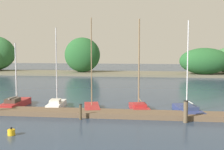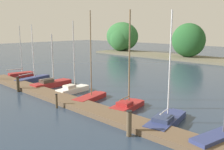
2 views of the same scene
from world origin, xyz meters
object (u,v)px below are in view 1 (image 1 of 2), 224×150
(mooring_piling_3, at_px, (186,112))
(mooring_piling_2, at_px, (81,112))
(sailboat_5, at_px, (139,105))
(sailboat_3, at_px, (57,104))
(channel_buoy_0, at_px, (11,132))
(sailboat_4, at_px, (92,106))
(sailboat_2, at_px, (16,103))
(sailboat_6, at_px, (187,109))

(mooring_piling_3, bearing_deg, mooring_piling_2, -179.76)
(sailboat_5, bearing_deg, sailboat_3, 78.55)
(sailboat_3, height_order, channel_buoy_0, sailboat_3)
(sailboat_3, distance_m, channel_buoy_0, 7.73)
(sailboat_4, xyz_separation_m, mooring_piling_3, (6.82, -3.14, 0.43))
(mooring_piling_2, bearing_deg, sailboat_2, 150.33)
(mooring_piling_2, relative_size, mooring_piling_3, 0.74)
(sailboat_6, relative_size, channel_buoy_0, 14.45)
(sailboat_5, relative_size, channel_buoy_0, 14.88)
(sailboat_6, bearing_deg, sailboat_5, 69.76)
(sailboat_4, xyz_separation_m, channel_buoy_0, (-3.16, -7.23, -0.12))
(sailboat_2, relative_size, mooring_piling_3, 3.61)
(channel_buoy_0, bearing_deg, mooring_piling_2, 53.45)
(sailboat_6, bearing_deg, sailboat_3, 74.91)
(sailboat_4, bearing_deg, mooring_piling_2, 164.18)
(sailboat_4, relative_size, channel_buoy_0, 15.05)
(sailboat_2, xyz_separation_m, sailboat_5, (10.08, 0.01, 0.02))
(mooring_piling_3, height_order, channel_buoy_0, mooring_piling_3)
(sailboat_2, height_order, sailboat_4, sailboat_4)
(sailboat_5, xyz_separation_m, sailboat_6, (3.63, -0.57, -0.07))
(sailboat_3, xyz_separation_m, sailboat_4, (2.99, -0.50, -0.04))
(sailboat_4, bearing_deg, sailboat_3, 67.45)
(sailboat_3, relative_size, sailboat_4, 0.90)
(sailboat_2, bearing_deg, sailboat_6, -93.99)
(sailboat_2, relative_size, sailboat_3, 0.81)
(sailboat_6, height_order, mooring_piling_2, sailboat_6)
(sailboat_6, distance_m, channel_buoy_0, 12.62)
(sailboat_5, height_order, mooring_piling_3, sailboat_5)
(sailboat_6, relative_size, mooring_piling_3, 4.74)
(sailboat_4, height_order, sailboat_5, sailboat_4)
(sailboat_5, distance_m, mooring_piling_3, 4.76)
(mooring_piling_3, bearing_deg, sailboat_6, 80.83)
(sailboat_3, bearing_deg, sailboat_5, -95.96)
(sailboat_3, bearing_deg, mooring_piling_2, -147.46)
(sailboat_4, relative_size, mooring_piling_2, 6.67)
(sailboat_3, relative_size, channel_buoy_0, 13.58)
(sailboat_3, relative_size, mooring_piling_3, 4.46)
(sailboat_5, bearing_deg, sailboat_6, -109.45)
(sailboat_2, xyz_separation_m, sailboat_6, (13.71, -0.56, -0.05))
(sailboat_2, xyz_separation_m, mooring_piling_2, (6.26, -3.57, 0.19))
(sailboat_6, bearing_deg, mooring_piling_3, 159.46)
(sailboat_2, distance_m, sailboat_3, 3.43)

